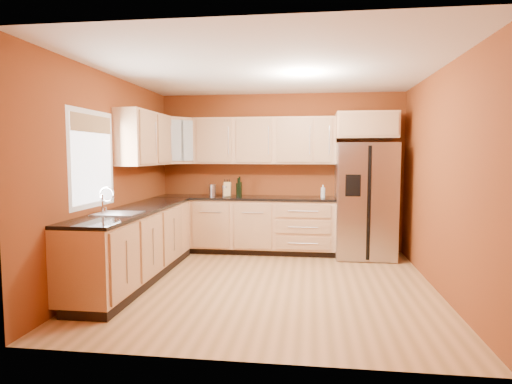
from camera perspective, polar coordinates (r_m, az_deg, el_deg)
floor at (r=5.41m, az=1.61°, el=-12.21°), size 4.00×4.00×0.00m
ceiling at (r=5.26m, az=1.68°, el=15.97°), size 4.00×4.00×0.00m
wall_back at (r=7.16m, az=3.24°, el=2.60°), size 4.00×0.04×2.60m
wall_front at (r=3.19m, az=-1.92°, el=-0.37°), size 4.00×0.04×2.60m
wall_left at (r=5.73m, az=-18.69°, el=1.74°), size 0.04×4.00×2.60m
wall_right at (r=5.36m, az=23.45°, el=1.39°), size 0.04×4.00×2.60m
base_cabinets_back at (r=7.02m, az=-1.47°, el=-4.51°), size 2.90×0.60×0.88m
base_cabinets_left at (r=5.71m, az=-15.73°, el=-6.89°), size 0.60×2.80×0.88m
countertop_back at (r=6.95m, az=-1.49°, el=-0.78°), size 2.90×0.62×0.04m
countertop_left at (r=5.63m, az=-15.74°, el=-2.31°), size 0.62×2.80×0.04m
upper_cabinets_back at (r=7.02m, az=1.11°, el=6.84°), size 2.30×0.33×0.75m
upper_cabinets_left at (r=6.32m, az=-14.57°, el=6.89°), size 0.33×1.35×0.75m
corner_upper_cabinet at (r=7.15m, az=-10.50°, el=6.73°), size 0.67×0.67×0.75m
over_fridge_cabinet at (r=6.90m, az=14.46°, el=8.59°), size 0.92×0.60×0.40m
refrigerator at (r=6.85m, az=14.32°, el=-1.09°), size 0.90×0.75×1.78m
window at (r=5.27m, az=-20.96°, el=4.14°), size 0.03×0.90×1.00m
sink_faucet at (r=5.16m, az=-17.96°, el=-1.13°), size 0.50×0.42×0.30m
canister_left at (r=7.09m, az=-5.83°, el=0.25°), size 0.14×0.14×0.19m
canister_right at (r=6.98m, az=-4.07°, el=0.13°), size 0.13×0.13×0.18m
wine_bottle_a at (r=6.93m, az=-2.40°, el=0.63°), size 0.07×0.07×0.30m
wine_bottle_b at (r=6.92m, az=-2.20°, el=0.73°), size 0.08×0.08×0.33m
knife_block at (r=6.97m, az=-3.84°, el=0.35°), size 0.12×0.11×0.23m
soap_dispenser at (r=6.85m, az=8.91°, el=0.10°), size 0.09×0.09×0.20m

